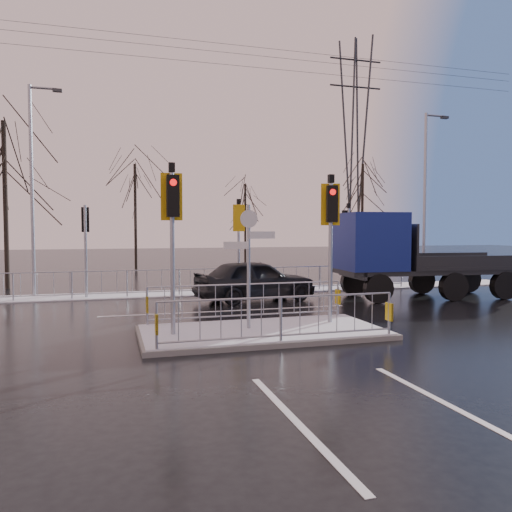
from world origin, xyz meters
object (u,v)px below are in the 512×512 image
object	(u,v)px
traffic_island	(262,319)
street_lamp_left	(34,181)
street_lamp_right	(426,191)
car_far_lane	(255,280)
flatbed_truck	(393,253)

from	to	relation	value
traffic_island	street_lamp_left	world-z (taller)	street_lamp_left
traffic_island	street_lamp_right	distance (m)	14.14
car_far_lane	flatbed_truck	distance (m)	5.34
flatbed_truck	street_lamp_right	bearing A→B (deg)	42.37
flatbed_truck	street_lamp_right	world-z (taller)	street_lamp_right
car_far_lane	street_lamp_right	size ratio (longest dim) A/B	0.56
car_far_lane	street_lamp_right	distance (m)	10.15
street_lamp_right	flatbed_truck	bearing A→B (deg)	-137.63
car_far_lane	street_lamp_right	xyz separation A→B (m)	(9.09, 2.72, 3.63)
traffic_island	car_far_lane	xyz separation A→B (m)	(1.50, 5.77, 0.37)
traffic_island	street_lamp_left	xyz separation A→B (m)	(-6.42, 9.49, 4.10)
car_far_lane	street_lamp_left	xyz separation A→B (m)	(-7.92, 3.72, 3.73)
flatbed_truck	street_lamp_left	size ratio (longest dim) A/B	0.87
traffic_island	street_lamp_right	bearing A→B (deg)	38.73
flatbed_truck	street_lamp_right	distance (m)	5.92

